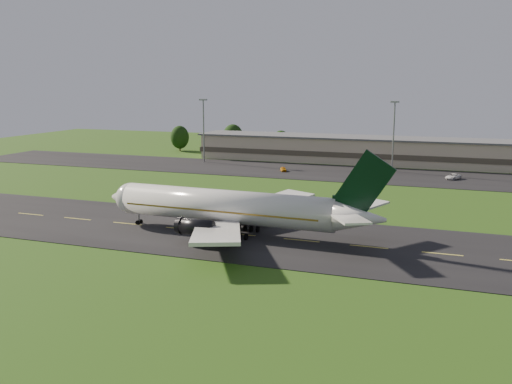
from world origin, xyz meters
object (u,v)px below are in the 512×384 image
(service_vehicle_b, at_px, (365,173))
(service_vehicle_c, at_px, (453,177))
(terminal, at_px, (403,152))
(service_vehicle_a, at_px, (283,169))
(airliner, at_px, (231,208))
(light_mast_west, at_px, (204,123))
(light_mast_centre, at_px, (394,128))

(service_vehicle_b, bearing_deg, service_vehicle_c, -85.21)
(terminal, relative_size, service_vehicle_a, 39.48)
(terminal, relative_size, service_vehicle_c, 28.08)
(terminal, relative_size, service_vehicle_b, 37.16)
(service_vehicle_b, bearing_deg, service_vehicle_a, 91.03)
(service_vehicle_b, height_order, service_vehicle_c, service_vehicle_c)
(airliner, xyz_separation_m, light_mast_west, (-42.49, 80.03, 8.08))
(light_mast_centre, xyz_separation_m, service_vehicle_b, (-6.17, -9.92, -12.00))
(terminal, relative_size, light_mast_west, 7.13)
(light_mast_west, xyz_separation_m, service_vehicle_c, (76.99, -8.07, -11.92))
(light_mast_centre, bearing_deg, service_vehicle_c, -25.40)
(airliner, distance_m, service_vehicle_c, 79.89)
(airliner, bearing_deg, service_vehicle_c, 66.10)
(terminal, height_order, light_mast_west, light_mast_west)
(airliner, distance_m, service_vehicle_a, 70.96)
(terminal, distance_m, service_vehicle_b, 27.37)
(airliner, bearing_deg, service_vehicle_a, 101.73)
(service_vehicle_a, bearing_deg, service_vehicle_b, -24.51)
(service_vehicle_a, height_order, service_vehicle_b, service_vehicle_b)
(service_vehicle_a, height_order, service_vehicle_c, service_vehicle_c)
(service_vehicle_b, xyz_separation_m, service_vehicle_c, (23.16, 1.85, 0.07))
(light_mast_centre, bearing_deg, service_vehicle_b, -121.87)
(light_mast_west, height_order, service_vehicle_b, light_mast_west)
(light_mast_west, relative_size, service_vehicle_c, 3.94)
(service_vehicle_b, bearing_deg, airliner, 171.03)
(terminal, distance_m, light_mast_west, 64.10)
(service_vehicle_c, bearing_deg, airliner, -87.82)
(airliner, xyz_separation_m, terminal, (18.91, 96.21, -0.67))
(light_mast_west, distance_m, service_vehicle_b, 56.04)
(service_vehicle_b, distance_m, service_vehicle_c, 23.23)
(service_vehicle_a, bearing_deg, airliner, -105.31)
(light_mast_centre, height_order, service_vehicle_a, light_mast_centre)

